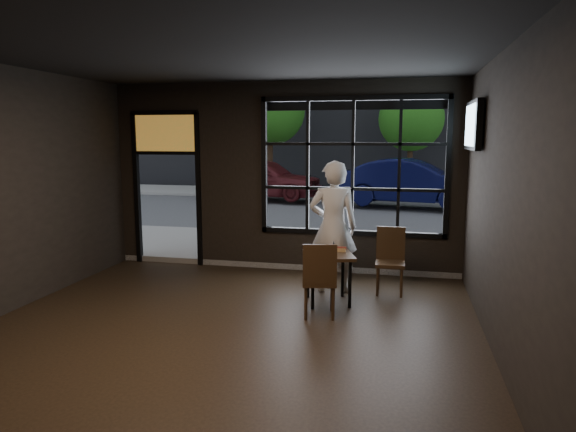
% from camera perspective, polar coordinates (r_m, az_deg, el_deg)
% --- Properties ---
extents(floor, '(6.00, 7.00, 0.02)m').
position_cam_1_polar(floor, '(5.82, -8.83, -14.57)').
color(floor, black).
rests_on(floor, ground).
extents(ceiling, '(6.00, 7.00, 0.02)m').
position_cam_1_polar(ceiling, '(5.42, -9.68, 18.46)').
color(ceiling, black).
rests_on(ceiling, ground).
extents(wall_right, '(0.04, 7.00, 3.20)m').
position_cam_1_polar(wall_right, '(5.11, 23.81, 0.30)').
color(wall_right, black).
rests_on(wall_right, ground).
extents(window_frame, '(3.06, 0.12, 2.28)m').
position_cam_1_polar(window_frame, '(8.51, 7.19, 5.47)').
color(window_frame, black).
rests_on(window_frame, ground).
extents(stained_transom, '(1.20, 0.06, 0.70)m').
position_cam_1_polar(stained_transom, '(9.40, -13.46, 8.97)').
color(stained_transom, orange).
rests_on(stained_transom, ground).
extents(street_asphalt, '(60.00, 41.00, 0.04)m').
position_cam_1_polar(street_asphalt, '(29.12, 8.53, 4.22)').
color(street_asphalt, '#545456').
rests_on(street_asphalt, ground).
extents(building_across, '(28.00, 12.00, 15.00)m').
position_cam_1_polar(building_across, '(28.51, 8.75, 19.29)').
color(building_across, '#5B5956').
rests_on(building_across, ground).
extents(cafe_table, '(0.81, 0.81, 0.70)m').
position_cam_1_polar(cafe_table, '(7.17, 4.50, -6.89)').
color(cafe_table, '#322113').
rests_on(cafe_table, floor).
extents(chair_near, '(0.49, 0.49, 0.98)m').
position_cam_1_polar(chair_near, '(6.62, 3.50, -6.99)').
color(chair_near, '#322113').
rests_on(chair_near, floor).
extents(chair_window, '(0.42, 0.42, 0.97)m').
position_cam_1_polar(chair_window, '(7.67, 11.28, -4.97)').
color(chair_window, '#322113').
rests_on(chair_window, floor).
extents(man, '(0.78, 0.58, 1.95)m').
position_cam_1_polar(man, '(7.57, 5.03, -1.21)').
color(man, silver).
rests_on(man, floor).
extents(hotdog, '(0.20, 0.08, 0.06)m').
position_cam_1_polar(hotdog, '(7.23, 5.73, -3.71)').
color(hotdog, tan).
rests_on(hotdog, cafe_table).
extents(cup, '(0.17, 0.17, 0.10)m').
position_cam_1_polar(cup, '(7.09, 2.54, -3.77)').
color(cup, silver).
rests_on(cup, cafe_table).
extents(tv, '(0.13, 1.14, 0.67)m').
position_cam_1_polar(tv, '(7.56, 19.93, 9.44)').
color(tv, black).
rests_on(tv, wall_right).
extents(navy_car, '(4.72, 2.36, 1.49)m').
position_cam_1_polar(navy_car, '(16.73, 13.49, 3.65)').
color(navy_car, black).
rests_on(navy_car, street_asphalt).
extents(maroon_car, '(4.38, 2.28, 1.42)m').
position_cam_1_polar(maroon_car, '(18.33, -2.76, 4.22)').
color(maroon_car, '#57181D').
rests_on(maroon_car, street_asphalt).
extents(tree_left, '(2.73, 2.73, 4.66)m').
position_cam_1_polar(tree_left, '(20.19, -2.04, 11.67)').
color(tree_left, '#332114').
rests_on(tree_left, street_asphalt).
extents(tree_right, '(2.44, 2.44, 4.16)m').
position_cam_1_polar(tree_right, '(20.14, 13.53, 10.44)').
color(tree_right, '#332114').
rests_on(tree_right, street_asphalt).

